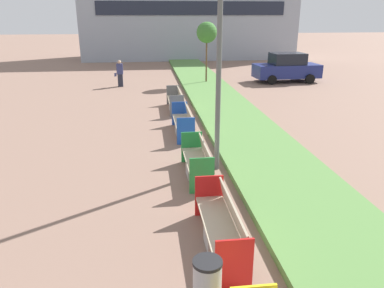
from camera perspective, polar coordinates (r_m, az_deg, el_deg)
planter_grass_strip at (r=12.37m, az=10.21°, el=-0.68°), size 2.80×120.00×0.18m
building_backdrop at (r=39.16m, az=-0.57°, el=19.30°), size 20.51×6.34×8.60m
bench_red_frame at (r=7.29m, az=4.52°, el=-12.76°), size 0.65×2.46×0.94m
bench_green_frame at (r=10.24m, az=0.86°, el=-2.96°), size 0.65×2.16×0.94m
bench_blue_frame at (r=13.89m, az=-1.29°, el=3.08°), size 0.65×2.46×0.94m
bench_grey_frame at (r=17.45m, az=-2.50°, el=6.42°), size 0.65×2.41×0.94m
sapling_tree_far at (r=23.81m, az=2.26°, el=16.57°), size 1.26×1.26×3.80m
pedestrian_walking at (r=23.64m, az=-10.94°, el=10.51°), size 0.53×0.24×1.59m
parked_car_distant at (r=25.66m, az=14.24°, el=11.19°), size 4.28×2.00×1.86m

